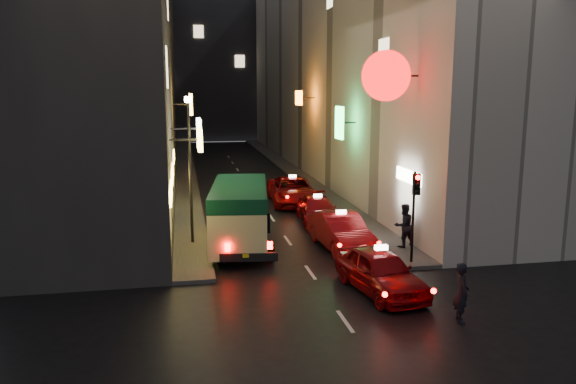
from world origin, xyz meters
TOP-DOWN VIEW (x-y plane):
  - building_left at (-8.00, 33.99)m, footprint 7.38×52.00m
  - building_right at (8.00, 33.99)m, footprint 8.37×52.00m
  - building_far at (0.00, 66.00)m, footprint 30.00×10.00m
  - sidewalk_left at (-4.25, 34.00)m, footprint 1.50×52.00m
  - sidewalk_right at (4.25, 34.00)m, footprint 1.50×52.00m
  - minibus at (-2.21, 12.19)m, footprint 3.04×6.60m
  - taxi_near at (1.83, 6.10)m, footprint 2.99×5.60m
  - taxi_second at (1.96, 11.28)m, footprint 2.72×5.70m
  - taxi_third at (2.12, 16.08)m, footprint 2.26×4.85m
  - taxi_far at (1.80, 20.95)m, footprint 2.58×5.76m
  - pedestrian_crossing at (3.30, 3.38)m, footprint 0.54×0.73m
  - pedestrian_sidewalk at (4.48, 10.60)m, footprint 0.88×0.67m
  - traffic_light at (4.00, 8.47)m, footprint 0.26×0.43m
  - lamp_post at (-4.20, 13.00)m, footprint 0.28×0.28m

SIDE VIEW (x-z plane):
  - sidewalk_left at x=-4.25m, z-range 0.00..0.15m
  - sidewalk_right at x=4.25m, z-range 0.00..0.15m
  - taxi_third at x=2.12m, z-range -0.08..1.59m
  - taxi_near at x=1.83m, z-range -0.08..1.78m
  - taxi_second at x=1.96m, z-range -0.08..1.84m
  - taxi_far at x=1.80m, z-range -0.08..1.89m
  - pedestrian_crossing at x=3.30m, z-range 0.00..2.02m
  - pedestrian_sidewalk at x=4.48m, z-range 0.15..2.24m
  - minibus at x=-2.21m, z-range 0.36..3.09m
  - traffic_light at x=4.00m, z-range 0.94..4.44m
  - lamp_post at x=-4.20m, z-range 0.61..6.84m
  - building_left at x=-8.00m, z-range 0.00..18.00m
  - building_right at x=8.00m, z-range 0.00..18.00m
  - building_far at x=0.00m, z-range 0.00..22.00m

